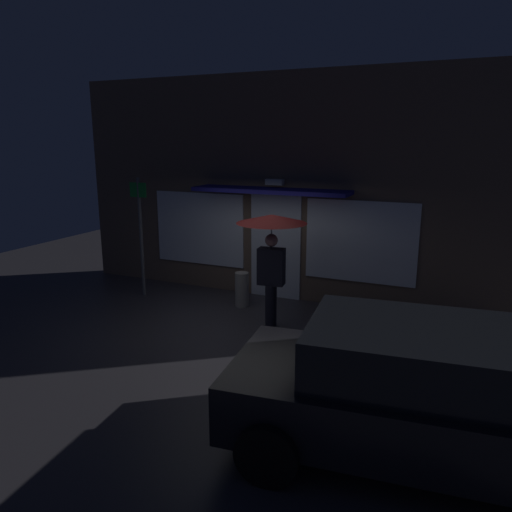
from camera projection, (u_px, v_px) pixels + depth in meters
ground_plane at (229, 332)px, 8.51m from camera, size 18.00×18.00×0.00m
building_facade at (279, 190)px, 10.06m from camera, size 9.37×1.00×4.59m
person_with_umbrella at (271, 239)px, 8.36m from camera, size 1.22×1.22×2.04m
parked_car at (412, 392)px, 5.03m from camera, size 3.98×2.30×1.45m
street_sign_post at (141, 230)px, 10.21m from camera, size 0.40×0.07×2.53m
sidewalk_bollard at (242, 289)px, 9.77m from camera, size 0.28×0.28×0.70m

